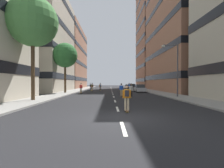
% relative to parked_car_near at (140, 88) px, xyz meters
% --- Properties ---
extents(ground_plane, '(157.17, 157.17, 0.00)m').
position_rel_parked_car_near_xyz_m(ground_plane, '(-5.40, 2.20, -0.70)').
color(ground_plane, black).
extents(sidewalk_left, '(3.26, 72.04, 0.14)m').
position_rel_parked_car_near_xyz_m(sidewalk_left, '(-13.64, 5.47, -0.63)').
color(sidewalk_left, gray).
rests_on(sidewalk_left, ground_plane).
extents(sidewalk_right, '(3.26, 72.04, 0.14)m').
position_rel_parked_car_near_xyz_m(sidewalk_right, '(2.83, 5.47, -0.63)').
color(sidewalk_right, gray).
rests_on(sidewalk_right, ground_plane).
extents(lane_markings, '(0.16, 62.20, 0.01)m').
position_rel_parked_car_near_xyz_m(lane_markings, '(-5.40, 4.00, -0.70)').
color(lane_markings, silver).
rests_on(lane_markings, ground_plane).
extents(building_left_mid, '(15.34, 17.42, 20.61)m').
position_rel_parked_car_near_xyz_m(building_left_mid, '(-22.88, 3.11, 9.70)').
color(building_left_mid, '#B2A893').
rests_on(building_left_mid, ground_plane).
extents(building_left_far, '(15.34, 23.68, 20.17)m').
position_rel_parked_car_near_xyz_m(building_left_far, '(-22.88, 24.53, 9.48)').
color(building_left_far, '#9E6B51').
rests_on(building_left_far, ground_plane).
extents(building_right_mid, '(15.34, 23.84, 25.63)m').
position_rel_parked_car_near_xyz_m(building_right_mid, '(12.07, 3.11, 12.21)').
color(building_right_mid, '#9E6B51').
rests_on(building_right_mid, ground_plane).
extents(building_right_far, '(15.34, 16.55, 36.24)m').
position_rel_parked_car_near_xyz_m(building_right_far, '(12.07, 24.53, 17.51)').
color(building_right_far, '#9E6B51').
rests_on(building_right_far, ground_plane).
extents(parked_car_near, '(1.82, 4.40, 1.52)m').
position_rel_parked_car_near_xyz_m(parked_car_near, '(0.00, 0.00, 0.00)').
color(parked_car_near, '#B2B7BF').
rests_on(parked_car_near, ground_plane).
extents(parked_car_mid, '(1.82, 4.40, 1.52)m').
position_rel_parked_car_near_xyz_m(parked_car_mid, '(0.00, 12.26, 0.00)').
color(parked_car_mid, black).
rests_on(parked_car_mid, ground_plane).
extents(street_tree_near, '(4.97, 4.97, 10.33)m').
position_rel_parked_car_near_xyz_m(street_tree_near, '(-13.64, -16.03, 7.25)').
color(street_tree_near, '#4C3823').
rests_on(street_tree_near, sidewalk_left).
extents(street_tree_mid, '(4.22, 4.22, 8.57)m').
position_rel_parked_car_near_xyz_m(street_tree_mid, '(-13.64, -3.84, 5.86)').
color(street_tree_mid, '#4C3823').
rests_on(street_tree_mid, sidewalk_left).
extents(streetlamp_right, '(2.13, 0.30, 6.50)m').
position_rel_parked_car_near_xyz_m(streetlamp_right, '(2.13, -12.25, 3.44)').
color(streetlamp_right, '#3F3F44').
rests_on(streetlamp_right, sidewalk_right).
extents(skater_0, '(0.56, 0.92, 1.78)m').
position_rel_parked_car_near_xyz_m(skater_0, '(-1.34, 6.33, 0.29)').
color(skater_0, brown).
rests_on(skater_0, ground_plane).
extents(skater_1, '(0.53, 0.90, 1.78)m').
position_rel_parked_car_near_xyz_m(skater_1, '(-4.86, -22.19, 0.32)').
color(skater_1, brown).
rests_on(skater_1, ground_plane).
extents(skater_2, '(0.55, 0.92, 1.78)m').
position_rel_parked_car_near_xyz_m(skater_2, '(-10.99, -3.38, 0.29)').
color(skater_2, brown).
rests_on(skater_2, ground_plane).
extents(skater_3, '(0.57, 0.92, 1.78)m').
position_rel_parked_car_near_xyz_m(skater_3, '(-4.33, -9.83, 0.29)').
color(skater_3, brown).
rests_on(skater_3, ground_plane).
extents(skater_4, '(0.57, 0.92, 1.78)m').
position_rel_parked_car_near_xyz_m(skater_4, '(-3.25, -11.89, 0.32)').
color(skater_4, brown).
rests_on(skater_4, ground_plane).
extents(skater_5, '(0.57, 0.92, 1.78)m').
position_rel_parked_car_near_xyz_m(skater_5, '(-8.13, 6.38, 0.32)').
color(skater_5, brown).
rests_on(skater_5, ground_plane).
extents(skater_6, '(0.55, 0.92, 1.78)m').
position_rel_parked_car_near_xyz_m(skater_6, '(-9.85, 4.76, 0.32)').
color(skater_6, brown).
rests_on(skater_6, ground_plane).
extents(skater_7, '(0.57, 0.92, 1.78)m').
position_rel_parked_car_near_xyz_m(skater_7, '(-10.36, 6.66, 0.32)').
color(skater_7, brown).
rests_on(skater_7, ground_plane).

